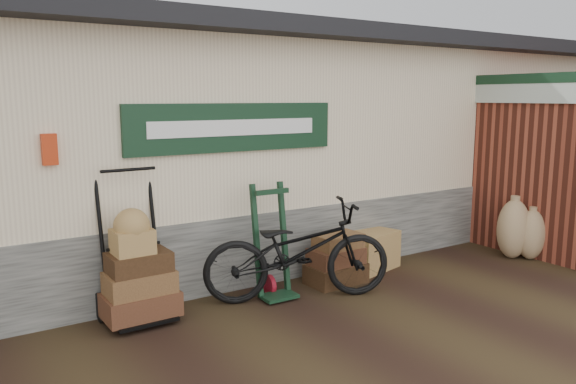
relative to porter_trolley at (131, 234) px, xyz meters
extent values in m
plane|color=black|center=(1.59, -0.84, -0.90)|extent=(80.00, 80.00, 0.00)
cube|color=#4C4C47|center=(1.59, 1.91, -0.45)|extent=(14.00, 3.54, 0.90)
cube|color=beige|center=(1.59, 1.91, 1.05)|extent=(14.00, 3.50, 2.10)
cube|color=black|center=(1.59, 1.76, 2.20)|extent=(14.40, 4.10, 0.20)
cube|color=black|center=(1.29, 0.13, 1.05)|extent=(2.60, 0.06, 0.55)
cube|color=white|center=(1.29, 0.10, 1.05)|extent=(2.10, 0.01, 0.18)
cube|color=#BB2D0D|center=(-0.71, 0.13, 0.90)|extent=(0.14, 0.10, 0.30)
cube|color=maroon|center=(6.29, 0.36, 0.40)|extent=(1.60, 4.50, 2.60)
cube|color=#194C2D|center=(5.47, -0.64, 1.45)|extent=(0.04, 2.40, 0.28)
cube|color=black|center=(5.47, -0.64, 1.65)|extent=(0.05, 2.50, 0.14)
cube|color=#91623A|center=(3.20, -0.05, -0.64)|extent=(0.88, 0.68, 0.51)
imported|color=black|center=(1.75, -0.48, -0.27)|extent=(1.47, 2.29, 1.26)
ellipsoid|color=#91734E|center=(5.28, -0.77, -0.47)|extent=(0.64, 0.59, 0.85)
ellipsoid|color=#91734E|center=(5.44, -0.95, -0.54)|extent=(0.45, 0.38, 0.72)
camera|label=1|loc=(-1.69, -5.60, 1.40)|focal=35.00mm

